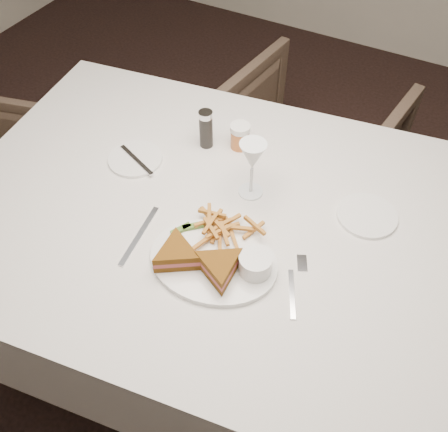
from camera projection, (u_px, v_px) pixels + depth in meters
ground at (216, 387)px, 1.79m from camera, size 5.00×5.00×0.00m
table at (231, 292)px, 1.61m from camera, size 1.68×1.24×0.75m
chair_far at (304, 148)px, 2.12m from camera, size 0.74×0.71×0.69m
table_setting at (224, 224)px, 1.26m from camera, size 0.83×0.59×0.18m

